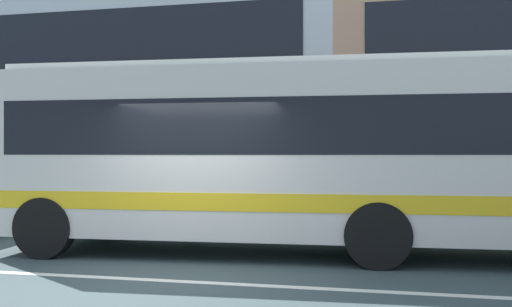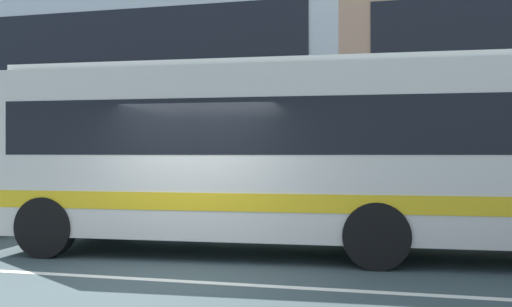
# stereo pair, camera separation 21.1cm
# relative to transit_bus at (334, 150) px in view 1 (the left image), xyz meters

# --- Properties ---
(ground_plane) EXTENTS (160.00, 160.00, 0.00)m
(ground_plane) POSITION_rel_transit_bus_xyz_m (-2.00, -2.61, -1.77)
(ground_plane) COLOR #374548
(lane_centre_line) EXTENTS (60.00, 0.16, 0.01)m
(lane_centre_line) POSITION_rel_transit_bus_xyz_m (-2.00, -2.61, -1.77)
(lane_centre_line) COLOR silver
(lane_centre_line) RESTS_ON ground_plane
(hedge_row_far) EXTENTS (12.29, 1.10, 0.75)m
(hedge_row_far) POSITION_rel_transit_bus_xyz_m (-3.15, 3.98, -1.40)
(hedge_row_far) COLOR #307034
(hedge_row_far) RESTS_ON ground_plane
(apartment_block_left) EXTENTS (22.68, 9.36, 9.55)m
(apartment_block_left) POSITION_rel_transit_bus_xyz_m (-12.10, 12.52, 3.00)
(apartment_block_left) COLOR silver
(apartment_block_left) RESTS_ON ground_plane
(transit_bus) EXTENTS (11.45, 3.20, 3.22)m
(transit_bus) POSITION_rel_transit_bus_xyz_m (0.00, 0.00, 0.00)
(transit_bus) COLOR beige
(transit_bus) RESTS_ON ground_plane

